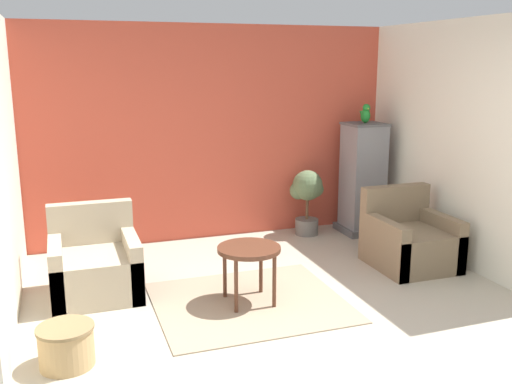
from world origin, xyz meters
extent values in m
plane|color=#B2A893|center=(0.00, 0.00, 0.00)|extent=(20.00, 20.00, 0.00)
cube|color=#C64C38|center=(0.00, 3.16, 1.30)|extent=(4.58, 0.06, 2.60)
cube|color=silver|center=(-2.26, 1.56, 1.30)|extent=(0.06, 3.13, 2.60)
cube|color=silver|center=(2.26, 1.56, 1.30)|extent=(0.06, 3.13, 2.60)
cube|color=gray|center=(-0.25, 1.04, 0.01)|extent=(1.69, 1.50, 0.01)
cylinder|color=#512D1E|center=(-0.25, 1.04, 0.52)|extent=(0.57, 0.57, 0.04)
cylinder|color=#512D1E|center=(-0.43, 0.86, 0.25)|extent=(0.04, 0.04, 0.50)
cylinder|color=#512D1E|center=(-0.07, 0.86, 0.25)|extent=(0.04, 0.04, 0.50)
cylinder|color=#512D1E|center=(-0.43, 1.21, 0.25)|extent=(0.04, 0.04, 0.50)
cylinder|color=#512D1E|center=(-0.07, 1.21, 0.25)|extent=(0.04, 0.04, 0.50)
cube|color=tan|center=(-1.56, 1.69, 0.21)|extent=(0.80, 0.83, 0.41)
cube|color=tan|center=(-1.56, 2.03, 0.62)|extent=(0.80, 0.14, 0.41)
cube|color=tan|center=(-1.90, 1.69, 0.28)|extent=(0.12, 0.83, 0.56)
cube|color=tan|center=(-1.21, 1.69, 0.28)|extent=(0.12, 0.83, 0.56)
cube|color=#7A664C|center=(1.69, 1.37, 0.21)|extent=(0.80, 0.83, 0.41)
cube|color=#7A664C|center=(1.69, 1.72, 0.62)|extent=(0.80, 0.14, 0.41)
cube|color=#7A664C|center=(1.35, 1.37, 0.28)|extent=(0.12, 0.83, 0.56)
cube|color=#7A664C|center=(2.03, 1.37, 0.28)|extent=(0.12, 0.83, 0.56)
cube|color=#555559|center=(1.84, 2.70, 0.04)|extent=(0.54, 0.54, 0.08)
cube|color=gray|center=(1.84, 2.70, 0.73)|extent=(0.45, 0.45, 1.30)
cube|color=#555559|center=(1.84, 2.70, 1.40)|extent=(0.47, 0.47, 0.03)
ellipsoid|color=#1E842D|center=(1.84, 2.70, 1.50)|extent=(0.11, 0.14, 0.18)
sphere|color=#1E842D|center=(1.84, 2.68, 1.60)|extent=(0.10, 0.10, 0.10)
cone|color=gold|center=(1.84, 2.64, 1.59)|extent=(0.04, 0.04, 0.04)
cone|color=#1E842D|center=(1.84, 2.76, 1.48)|extent=(0.06, 0.12, 0.15)
cylinder|color=#66605B|center=(1.13, 2.83, 0.10)|extent=(0.29, 0.29, 0.20)
cylinder|color=brown|center=(1.13, 2.83, 0.35)|extent=(0.04, 0.04, 0.31)
sphere|color=#566B47|center=(1.13, 2.83, 0.64)|extent=(0.38, 0.38, 0.38)
sphere|color=#566B47|center=(1.02, 2.87, 0.57)|extent=(0.23, 0.23, 0.23)
sphere|color=#566B47|center=(1.22, 2.80, 0.59)|extent=(0.21, 0.21, 0.21)
cylinder|color=tan|center=(-1.85, 0.42, 0.15)|extent=(0.39, 0.39, 0.31)
cylinder|color=olive|center=(-1.85, 0.42, 0.29)|extent=(0.41, 0.41, 0.02)
camera|label=1|loc=(-1.79, -3.58, 2.15)|focal=40.00mm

